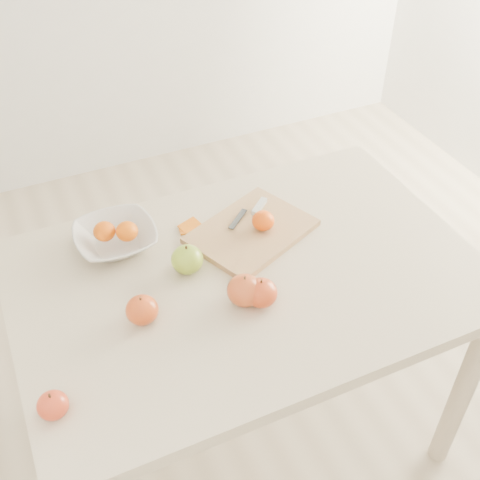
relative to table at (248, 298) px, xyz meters
name	(u,v)px	position (x,y,z in m)	size (l,w,h in m)	color
ground	(246,430)	(0.00, 0.00, -0.65)	(3.50, 3.50, 0.00)	#C6B293
table	(248,298)	(0.00, 0.00, 0.00)	(1.20, 0.80, 0.75)	beige
cutting_board	(252,232)	(0.07, 0.13, 0.11)	(0.32, 0.24, 0.02)	tan
board_tangerine	(263,221)	(0.10, 0.12, 0.14)	(0.06, 0.06, 0.05)	#CA3D07
fruit_bowl	(116,238)	(-0.28, 0.24, 0.13)	(0.22, 0.22, 0.05)	silver
bowl_tangerine_near	(104,231)	(-0.31, 0.25, 0.15)	(0.06, 0.06, 0.05)	#D14807
bowl_tangerine_far	(127,231)	(-0.25, 0.23, 0.15)	(0.06, 0.06, 0.05)	#E75B08
orange_peel_a	(191,227)	(-0.07, 0.23, 0.10)	(0.06, 0.04, 0.00)	#D1610E
orange_peel_b	(188,231)	(-0.09, 0.22, 0.10)	(0.04, 0.04, 0.00)	orange
paring_knife	(256,208)	(0.12, 0.20, 0.12)	(0.16, 0.10, 0.01)	silver
apple_green	(187,260)	(-0.14, 0.07, 0.14)	(0.08, 0.08, 0.08)	#568813
apple_red_e	(245,290)	(-0.05, -0.09, 0.14)	(0.09, 0.09, 0.08)	maroon
apple_red_c	(261,293)	(-0.02, -0.11, 0.13)	(0.08, 0.08, 0.07)	#9A0203
apple_red_b	(142,310)	(-0.30, -0.05, 0.13)	(0.08, 0.08, 0.07)	#A11B17
apple_red_d	(53,405)	(-0.54, -0.22, 0.13)	(0.07, 0.07, 0.06)	maroon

